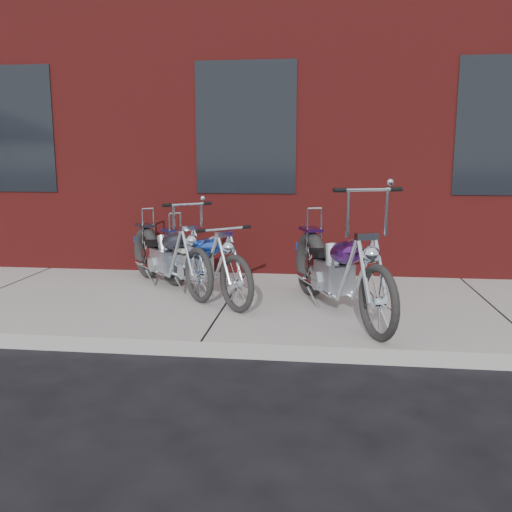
# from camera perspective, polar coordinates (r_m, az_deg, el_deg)

# --- Properties ---
(ground) EXTENTS (120.00, 120.00, 0.00)m
(ground) POSITION_cam_1_polar(r_m,az_deg,el_deg) (5.05, -5.78, -10.57)
(ground) COLOR black
(ground) RESTS_ON ground
(sidewalk) EXTENTS (22.00, 3.00, 0.15)m
(sidewalk) POSITION_cam_1_polar(r_m,az_deg,el_deg) (6.42, -2.88, -5.24)
(sidewalk) COLOR gray
(sidewalk) RESTS_ON ground
(building_brick) EXTENTS (22.00, 10.00, 8.00)m
(building_brick) POSITION_cam_1_polar(r_m,az_deg,el_deg) (12.84, 2.15, 20.17)
(building_brick) COLOR #5D1313
(building_brick) RESTS_ON ground
(chopper_purple) EXTENTS (1.04, 2.32, 1.38)m
(chopper_purple) POSITION_cam_1_polar(r_m,az_deg,el_deg) (5.82, 8.58, -1.73)
(chopper_purple) COLOR black
(chopper_purple) RESTS_ON sidewalk
(chopper_blue) EXTENTS (1.53, 1.71, 0.95)m
(chopper_blue) POSITION_cam_1_polar(r_m,az_deg,el_deg) (6.49, -5.98, -0.86)
(chopper_blue) COLOR black
(chopper_blue) RESTS_ON sidewalk
(chopper_third) EXTENTS (1.52, 1.77, 1.13)m
(chopper_third) POSITION_cam_1_polar(r_m,az_deg,el_deg) (6.96, -9.22, -0.11)
(chopper_third) COLOR black
(chopper_third) RESTS_ON sidewalk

